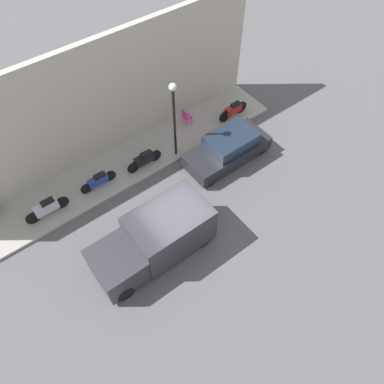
{
  "coord_description": "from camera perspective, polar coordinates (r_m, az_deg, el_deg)",
  "views": [
    {
      "loc": [
        -6.58,
        4.39,
        13.78
      ],
      "look_at": [
        1.23,
        -1.55,
        0.6
      ],
      "focal_mm": 35.0,
      "sensor_mm": 36.0,
      "label": 1
    }
  ],
  "objects": [
    {
      "name": "ground_plane",
      "position": [
        15.89,
        -1.78,
        -6.85
      ],
      "size": [
        60.0,
        60.0,
        0.0
      ],
      "primitive_type": "plane",
      "color": "#514F51"
    },
    {
      "name": "sidewalk",
      "position": [
        18.35,
        -10.7,
        3.79
      ],
      "size": [
        2.6,
        16.98,
        0.14
      ],
      "color": "gray",
      "rests_on": "ground_plane"
    },
    {
      "name": "building_facade",
      "position": [
        17.37,
        -14.63,
        12.78
      ],
      "size": [
        0.3,
        16.98,
        5.85
      ],
      "color": "#B2A899",
      "rests_on": "ground_plane"
    },
    {
      "name": "parked_car",
      "position": [
        18.1,
        5.5,
        6.68
      ],
      "size": [
        1.81,
        4.25,
        1.44
      ],
      "color": "black",
      "rests_on": "ground_plane"
    },
    {
      "name": "delivery_van",
      "position": [
        14.74,
        -5.82,
        -7.14
      ],
      "size": [
        2.08,
        4.88,
        2.01
      ],
      "color": "#2D2D33",
      "rests_on": "ground_plane"
    },
    {
      "name": "motorcycle_blue",
      "position": [
        17.46,
        -14.1,
        1.73
      ],
      "size": [
        0.3,
        1.76,
        0.7
      ],
      "color": "navy",
      "rests_on": "sidewalk"
    },
    {
      "name": "motorcycle_black",
      "position": [
        17.81,
        -7.27,
        4.94
      ],
      "size": [
        0.3,
        1.84,
        0.81
      ],
      "color": "black",
      "rests_on": "sidewalk"
    },
    {
      "name": "motorcycle_red",
      "position": [
        20.26,
        6.32,
        12.34
      ],
      "size": [
        0.3,
        1.83,
        0.81
      ],
      "color": "#B21E1E",
      "rests_on": "sidewalk"
    },
    {
      "name": "scooter_silver",
      "position": [
        17.1,
        -21.26,
        -2.27
      ],
      "size": [
        0.3,
        1.94,
        0.87
      ],
      "color": "#B7B7BF",
      "rests_on": "sidewalk"
    },
    {
      "name": "streetlamp",
      "position": [
        16.61,
        -2.79,
        12.41
      ],
      "size": [
        0.34,
        0.34,
        4.14
      ],
      "color": "black",
      "rests_on": "sidewalk"
    },
    {
      "name": "cafe_chair",
      "position": [
        19.66,
        -0.94,
        11.47
      ],
      "size": [
        0.4,
        0.4,
        0.92
      ],
      "color": "#D8338C",
      "rests_on": "sidewalk"
    }
  ]
}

